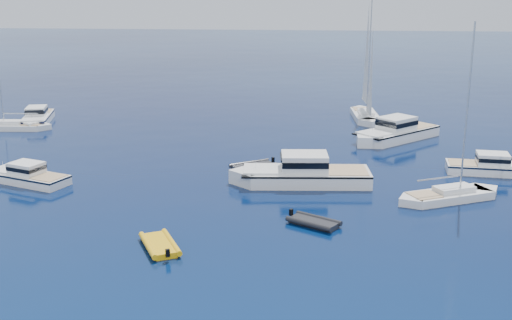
% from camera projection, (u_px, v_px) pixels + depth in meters
% --- Properties ---
extents(motor_cruiser_centre, '(12.52, 4.74, 3.22)m').
position_uv_depth(motor_cruiser_centre, '(301.00, 184.00, 51.97)').
color(motor_cruiser_centre, silver).
rests_on(motor_cruiser_centre, ground).
extents(motor_cruiser_far_r, '(8.89, 3.46, 2.28)m').
position_uv_depth(motor_cruiser_far_r, '(493.00, 173.00, 54.74)').
color(motor_cruiser_far_r, white).
rests_on(motor_cruiser_far_r, ground).
extents(motor_cruiser_far_l, '(8.68, 5.31, 2.18)m').
position_uv_depth(motor_cruiser_far_l, '(26.00, 182.00, 52.29)').
color(motor_cruiser_far_l, white).
rests_on(motor_cruiser_far_l, ground).
extents(motor_cruiser_distant, '(10.88, 10.77, 3.08)m').
position_uv_depth(motor_cruiser_distant, '(394.00, 140.00, 66.40)').
color(motor_cruiser_distant, white).
rests_on(motor_cruiser_distant, ground).
extents(motor_cruiser_horizon, '(5.03, 9.70, 2.44)m').
position_uv_depth(motor_cruiser_horizon, '(37.00, 123.00, 74.35)').
color(motor_cruiser_horizon, white).
rests_on(motor_cruiser_horizon, ground).
extents(sailboat_centre, '(9.40, 6.26, 13.65)m').
position_uv_depth(sailboat_centre, '(449.00, 200.00, 48.12)').
color(sailboat_centre, silver).
rests_on(sailboat_centre, ground).
extents(sailboat_sails_r, '(3.51, 10.70, 15.47)m').
position_uv_depth(sailboat_sails_r, '(365.00, 119.00, 76.72)').
color(sailboat_sails_r, white).
rests_on(sailboat_sails_r, ground).
extents(sailboat_far_l, '(9.32, 3.04, 13.48)m').
position_uv_depth(sailboat_far_l, '(13.00, 129.00, 71.16)').
color(sailboat_far_l, silver).
rests_on(sailboat_far_l, ground).
extents(tender_yellow, '(3.81, 4.64, 0.95)m').
position_uv_depth(tender_yellow, '(160.00, 248.00, 39.35)').
color(tender_yellow, '#E6AA0D').
rests_on(tender_yellow, ground).
extents(tender_grey_near, '(4.18, 3.63, 0.95)m').
position_uv_depth(tender_grey_near, '(314.00, 225.00, 43.08)').
color(tender_grey_near, black).
rests_on(tender_grey_near, ground).
extents(tender_grey_far, '(4.60, 4.10, 0.95)m').
position_uv_depth(tender_grey_far, '(253.00, 168.00, 56.23)').
color(tender_grey_far, black).
rests_on(tender_grey_far, ground).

